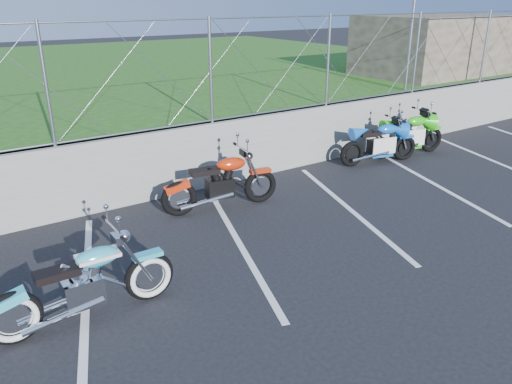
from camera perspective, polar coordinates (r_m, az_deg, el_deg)
ground at (r=7.21m, az=2.28°, el=-8.68°), size 90.00×90.00×0.00m
retaining_wall at (r=9.75m, az=-10.02°, el=3.33°), size 30.00×0.22×1.30m
grass_field at (r=19.10m, az=-23.04°, el=10.74°), size 30.00×20.00×1.30m
stone_building at (r=17.76m, az=19.95°, el=15.56°), size 5.00×3.00×1.80m
chain_link_fence at (r=9.38m, az=-10.68°, el=12.96°), size 28.00×0.03×2.00m
sign_pole at (r=14.14m, az=17.31°, el=17.14°), size 0.08×0.08×3.00m
parking_lines at (r=8.57m, az=4.76°, el=-3.61°), size 18.29×4.31×0.01m
cruiser_turquoise at (r=6.28m, az=-18.76°, el=-10.15°), size 2.24×0.71×1.11m
naked_orange at (r=9.00m, az=-3.89°, el=0.88°), size 2.19×0.74×1.10m
sportbike_green at (r=12.71m, az=17.11°, el=6.08°), size 2.10×0.75×1.09m
sportbike_blue at (r=11.91m, az=14.00°, el=5.30°), size 1.97×0.74×1.04m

